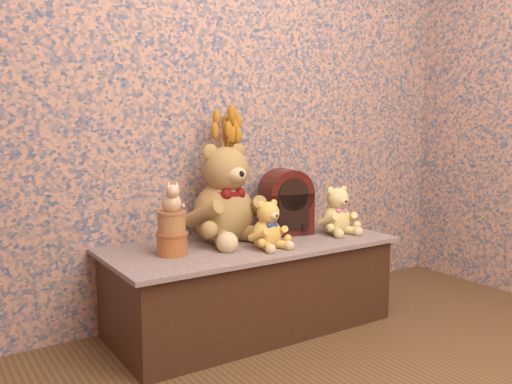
{
  "coord_description": "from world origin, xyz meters",
  "views": [
    {
      "loc": [
        -1.3,
        -0.83,
        0.97
      ],
      "look_at": [
        0.0,
        1.16,
        0.65
      ],
      "focal_mm": 37.84,
      "sensor_mm": 36.0,
      "label": 1
    }
  ],
  "objects_px": {
    "teddy_large": "(223,189)",
    "biscuit_tin_lower": "(172,244)",
    "cat_figurine": "(171,196)",
    "teddy_medium": "(267,222)",
    "teddy_small": "(336,208)",
    "cathedral_radio": "(286,201)",
    "ceramic_vase": "(230,217)"
  },
  "relations": [
    {
      "from": "teddy_large",
      "to": "biscuit_tin_lower",
      "type": "height_order",
      "value": "teddy_large"
    },
    {
      "from": "biscuit_tin_lower",
      "to": "cat_figurine",
      "type": "relative_size",
      "value": 0.98
    },
    {
      "from": "teddy_large",
      "to": "teddy_medium",
      "type": "relative_size",
      "value": 2.13
    },
    {
      "from": "teddy_large",
      "to": "teddy_small",
      "type": "relative_size",
      "value": 1.92
    },
    {
      "from": "teddy_large",
      "to": "teddy_medium",
      "type": "distance_m",
      "value": 0.28
    },
    {
      "from": "cat_figurine",
      "to": "teddy_small",
      "type": "bearing_deg",
      "value": 9.1
    },
    {
      "from": "cat_figurine",
      "to": "teddy_large",
      "type": "bearing_deg",
      "value": 33.69
    },
    {
      "from": "biscuit_tin_lower",
      "to": "cathedral_radio",
      "type": "bearing_deg",
      "value": 7.67
    },
    {
      "from": "teddy_medium",
      "to": "ceramic_vase",
      "type": "distance_m",
      "value": 0.26
    },
    {
      "from": "teddy_large",
      "to": "ceramic_vase",
      "type": "relative_size",
      "value": 2.44
    },
    {
      "from": "teddy_small",
      "to": "cat_figurine",
      "type": "distance_m",
      "value": 0.87
    },
    {
      "from": "teddy_large",
      "to": "cat_figurine",
      "type": "height_order",
      "value": "teddy_large"
    },
    {
      "from": "ceramic_vase",
      "to": "cat_figurine",
      "type": "relative_size",
      "value": 1.51
    },
    {
      "from": "teddy_medium",
      "to": "biscuit_tin_lower",
      "type": "distance_m",
      "value": 0.42
    },
    {
      "from": "cathedral_radio",
      "to": "teddy_medium",
      "type": "bearing_deg",
      "value": -131.62
    },
    {
      "from": "biscuit_tin_lower",
      "to": "cat_figurine",
      "type": "bearing_deg",
      "value": 0.0
    },
    {
      "from": "cathedral_radio",
      "to": "ceramic_vase",
      "type": "xyz_separation_m",
      "value": [
        -0.28,
        0.07,
        -0.06
      ]
    },
    {
      "from": "teddy_large",
      "to": "ceramic_vase",
      "type": "xyz_separation_m",
      "value": [
        0.05,
        0.03,
        -0.14
      ]
    },
    {
      "from": "biscuit_tin_lower",
      "to": "cat_figurine",
      "type": "distance_m",
      "value": 0.2
    },
    {
      "from": "teddy_small",
      "to": "biscuit_tin_lower",
      "type": "relative_size",
      "value": 1.98
    },
    {
      "from": "teddy_medium",
      "to": "teddy_small",
      "type": "bearing_deg",
      "value": 4.1
    },
    {
      "from": "teddy_medium",
      "to": "biscuit_tin_lower",
      "type": "relative_size",
      "value": 1.78
    },
    {
      "from": "ceramic_vase",
      "to": "cathedral_radio",
      "type": "bearing_deg",
      "value": -13.63
    },
    {
      "from": "cathedral_radio",
      "to": "ceramic_vase",
      "type": "relative_size",
      "value": 1.62
    },
    {
      "from": "teddy_medium",
      "to": "cat_figurine",
      "type": "distance_m",
      "value": 0.44
    },
    {
      "from": "biscuit_tin_lower",
      "to": "teddy_large",
      "type": "bearing_deg",
      "value": 21.89
    },
    {
      "from": "teddy_large",
      "to": "teddy_small",
      "type": "bearing_deg",
      "value": -20.39
    },
    {
      "from": "teddy_small",
      "to": "cat_figurine",
      "type": "relative_size",
      "value": 1.93
    },
    {
      "from": "teddy_large",
      "to": "cat_figurine",
      "type": "xyz_separation_m",
      "value": [
        -0.32,
        -0.13,
        0.01
      ]
    },
    {
      "from": "teddy_large",
      "to": "teddy_small",
      "type": "height_order",
      "value": "teddy_large"
    },
    {
      "from": "teddy_small",
      "to": "biscuit_tin_lower",
      "type": "xyz_separation_m",
      "value": [
        -0.86,
        0.04,
        -0.08
      ]
    },
    {
      "from": "cathedral_radio",
      "to": "teddy_large",
      "type": "bearing_deg",
      "value": -177.03
    }
  ]
}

